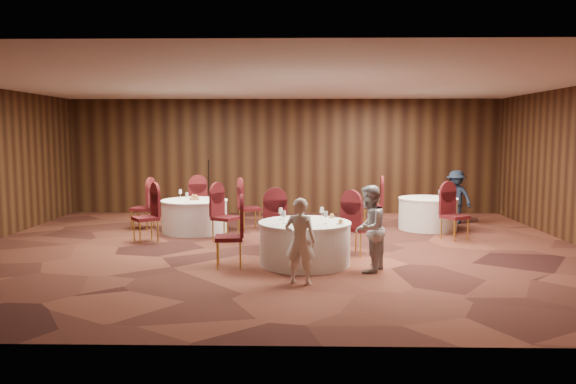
{
  "coord_description": "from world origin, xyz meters",
  "views": [
    {
      "loc": [
        0.42,
        -10.75,
        2.25
      ],
      "look_at": [
        0.2,
        0.2,
        1.1
      ],
      "focal_mm": 35.0,
      "sensor_mm": 36.0,
      "label": 1
    }
  ],
  "objects_px": {
    "table_main": "(305,243)",
    "table_right": "(428,213)",
    "woman_b": "(369,229)",
    "table_left": "(195,216)",
    "mic_stand": "(209,203)",
    "woman_a": "(300,241)",
    "man_c": "(456,197)"
  },
  "relations": [
    {
      "from": "table_main",
      "to": "table_right",
      "type": "distance_m",
      "value": 4.66
    },
    {
      "from": "table_left",
      "to": "man_c",
      "type": "bearing_deg",
      "value": 12.62
    },
    {
      "from": "table_main",
      "to": "man_c",
      "type": "relative_size",
      "value": 1.19
    },
    {
      "from": "table_right",
      "to": "woman_b",
      "type": "relative_size",
      "value": 0.97
    },
    {
      "from": "table_left",
      "to": "mic_stand",
      "type": "distance_m",
      "value": 1.76
    },
    {
      "from": "woman_b",
      "to": "man_c",
      "type": "height_order",
      "value": "woman_b"
    },
    {
      "from": "man_c",
      "to": "table_main",
      "type": "bearing_deg",
      "value": -82.4
    },
    {
      "from": "woman_a",
      "to": "man_c",
      "type": "relative_size",
      "value": 0.98
    },
    {
      "from": "woman_a",
      "to": "man_c",
      "type": "bearing_deg",
      "value": -111.06
    },
    {
      "from": "table_left",
      "to": "woman_b",
      "type": "distance_m",
      "value": 5.04
    },
    {
      "from": "mic_stand",
      "to": "table_left",
      "type": "bearing_deg",
      "value": -91.43
    },
    {
      "from": "mic_stand",
      "to": "table_right",
      "type": "bearing_deg",
      "value": -12.99
    },
    {
      "from": "man_c",
      "to": "mic_stand",
      "type": "bearing_deg",
      "value": -135.34
    },
    {
      "from": "table_left",
      "to": "table_right",
      "type": "distance_m",
      "value": 5.44
    },
    {
      "from": "table_right",
      "to": "mic_stand",
      "type": "bearing_deg",
      "value": 167.01
    },
    {
      "from": "woman_a",
      "to": "woman_b",
      "type": "xyz_separation_m",
      "value": [
        1.12,
        0.78,
        0.06
      ]
    },
    {
      "from": "table_main",
      "to": "woman_b",
      "type": "distance_m",
      "value": 1.19
    },
    {
      "from": "table_right",
      "to": "man_c",
      "type": "height_order",
      "value": "man_c"
    },
    {
      "from": "table_main",
      "to": "table_right",
      "type": "height_order",
      "value": "same"
    },
    {
      "from": "woman_a",
      "to": "woman_b",
      "type": "distance_m",
      "value": 1.36
    },
    {
      "from": "table_left",
      "to": "woman_b",
      "type": "relative_size",
      "value": 1.06
    },
    {
      "from": "table_main",
      "to": "man_c",
      "type": "bearing_deg",
      "value": 49.76
    },
    {
      "from": "table_right",
      "to": "woman_b",
      "type": "xyz_separation_m",
      "value": [
        -1.89,
        -4.11,
        0.33
      ]
    },
    {
      "from": "table_right",
      "to": "mic_stand",
      "type": "xyz_separation_m",
      "value": [
        -5.37,
        1.24,
        0.08
      ]
    },
    {
      "from": "table_main",
      "to": "man_c",
      "type": "height_order",
      "value": "man_c"
    },
    {
      "from": "table_left",
      "to": "woman_a",
      "type": "height_order",
      "value": "woman_a"
    },
    {
      "from": "table_right",
      "to": "mic_stand",
      "type": "relative_size",
      "value": 0.87
    },
    {
      "from": "table_main",
      "to": "table_right",
      "type": "xyz_separation_m",
      "value": [
        2.93,
        3.63,
        0.0
      ]
    },
    {
      "from": "table_left",
      "to": "table_main",
      "type": "bearing_deg",
      "value": -51.38
    },
    {
      "from": "mic_stand",
      "to": "man_c",
      "type": "height_order",
      "value": "mic_stand"
    },
    {
      "from": "table_left",
      "to": "table_right",
      "type": "xyz_separation_m",
      "value": [
        5.41,
        0.52,
        0.0
      ]
    },
    {
      "from": "table_main",
      "to": "table_left",
      "type": "bearing_deg",
      "value": 128.62
    }
  ]
}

